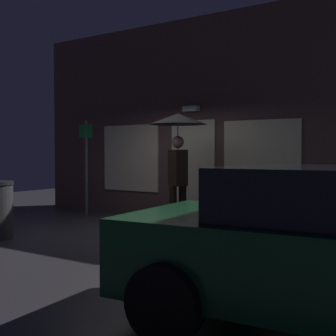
{
  "coord_description": "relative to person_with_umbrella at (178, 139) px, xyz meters",
  "views": [
    {
      "loc": [
        5.19,
        -6.52,
        1.51
      ],
      "look_at": [
        0.23,
        0.85,
        1.19
      ],
      "focal_mm": 48.78,
      "sensor_mm": 36.0,
      "label": 1
    }
  ],
  "objects": [
    {
      "name": "ground_plane",
      "position": [
        -0.45,
        -0.85,
        -1.75
      ],
      "size": [
        18.0,
        18.0,
        0.0
      ],
      "primitive_type": "plane",
      "color": "#38353A"
    },
    {
      "name": "street_sign_post",
      "position": [
        -2.94,
        0.54,
        -0.48
      ],
      "size": [
        0.4,
        0.07,
        2.24
      ],
      "color": "#595B60",
      "rests_on": "ground"
    },
    {
      "name": "sidewalk_bollard",
      "position": [
        0.88,
        0.71,
        -1.44
      ],
      "size": [
        0.3,
        0.3,
        0.62
      ],
      "primitive_type": "cylinder",
      "color": "slate",
      "rests_on": "ground"
    },
    {
      "name": "building_facade",
      "position": [
        -0.45,
        1.49,
        0.46
      ],
      "size": [
        8.93,
        0.48,
        4.47
      ],
      "color": "brown",
      "rests_on": "ground"
    },
    {
      "name": "person_with_umbrella",
      "position": [
        0.0,
        0.0,
        0.0
      ],
      "size": [
        1.11,
        1.11,
        2.24
      ],
      "rotation": [
        0.0,
        0.0,
        2.5
      ],
      "color": "black",
      "rests_on": "ground"
    }
  ]
}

